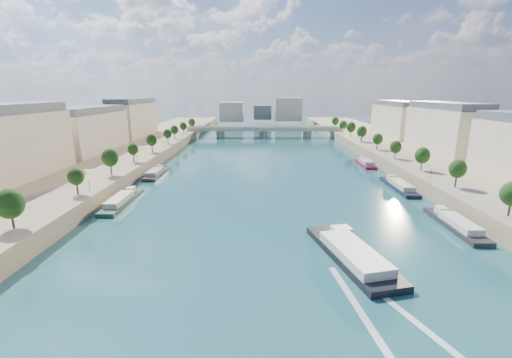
{
  "coord_description": "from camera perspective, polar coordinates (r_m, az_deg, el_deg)",
  "views": [
    {
      "loc": [
        -3.85,
        -24.03,
        33.24
      ],
      "look_at": [
        -4.74,
        85.75,
        5.0
      ],
      "focal_mm": 24.0,
      "sensor_mm": 36.0,
      "label": 1
    }
  ],
  "objects": [
    {
      "name": "ground",
      "position": [
        128.46,
        2.16,
        -0.58
      ],
      "size": [
        700.0,
        700.0,
        0.0
      ],
      "primitive_type": "plane",
      "color": "#0D3539",
      "rests_on": "ground"
    },
    {
      "name": "quay_left",
      "position": [
        144.82,
        -27.63,
        0.5
      ],
      "size": [
        44.0,
        520.0,
        5.0
      ],
      "primitive_type": "cube",
      "color": "#9E8460",
      "rests_on": "ground"
    },
    {
      "name": "quay_right",
      "position": [
        148.6,
        31.14,
        0.38
      ],
      "size": [
        44.0,
        520.0,
        5.0
      ],
      "primitive_type": "cube",
      "color": "#9E8460",
      "rests_on": "ground"
    },
    {
      "name": "pave_left",
      "position": [
        137.85,
        -22.24,
        1.54
      ],
      "size": [
        14.0,
        520.0,
        0.1
      ],
      "primitive_type": "cube",
      "color": "gray",
      "rests_on": "quay_left"
    },
    {
      "name": "pave_right",
      "position": [
        141.0,
        26.03,
        1.41
      ],
      "size": [
        14.0,
        520.0,
        0.1
      ],
      "primitive_type": "cube",
      "color": "gray",
      "rests_on": "quay_right"
    },
    {
      "name": "trees_left",
      "position": [
        137.9,
        -21.37,
        3.93
      ],
      "size": [
        4.8,
        268.8,
        8.26
      ],
      "color": "#382B1E",
      "rests_on": "ground"
    },
    {
      "name": "trees_right",
      "position": [
        148.14,
        23.94,
        4.35
      ],
      "size": [
        4.8,
        268.8,
        8.26
      ],
      "color": "#382B1E",
      "rests_on": "ground"
    },
    {
      "name": "lamps_left",
      "position": [
        126.56,
        -22.17,
        1.74
      ],
      "size": [
        0.36,
        200.36,
        4.28
      ],
      "color": "black",
      "rests_on": "ground"
    },
    {
      "name": "lamps_right",
      "position": [
        143.08,
        23.68,
        2.95
      ],
      "size": [
        0.36,
        200.36,
        4.28
      ],
      "color": "black",
      "rests_on": "ground"
    },
    {
      "name": "buildings_left",
      "position": [
        159.28,
        -30.38,
        6.41
      ],
      "size": [
        16.0,
        226.0,
        23.2
      ],
      "color": "beige",
      "rests_on": "ground"
    },
    {
      "name": "buildings_right",
      "position": [
        163.34,
        33.63,
        6.13
      ],
      "size": [
        16.0,
        226.0,
        23.2
      ],
      "color": "beige",
      "rests_on": "ground"
    },
    {
      "name": "skyline",
      "position": [
        344.12,
        1.67,
        11.32
      ],
      "size": [
        79.0,
        42.0,
        22.0
      ],
      "color": "beige",
      "rests_on": "ground"
    },
    {
      "name": "bridge",
      "position": [
        254.42,
        1.34,
        8.07
      ],
      "size": [
        112.0,
        12.0,
        8.15
      ],
      "color": "#C1B79E",
      "rests_on": "ground"
    },
    {
      "name": "tour_barge",
      "position": [
        73.91,
        15.62,
        -11.93
      ],
      "size": [
        14.66,
        29.59,
        3.86
      ],
      "rotation": [
        0.0,
        0.0,
        0.24
      ],
      "color": "black",
      "rests_on": "ground"
    },
    {
      "name": "wake",
      "position": [
        60.76,
        19.76,
        -19.67
      ],
      "size": [
        13.68,
        25.96,
        0.04
      ],
      "color": "silver",
      "rests_on": "ground"
    },
    {
      "name": "moored_barges_left",
      "position": [
        81.99,
        -30.74,
        -11.01
      ],
      "size": [
        5.0,
        157.1,
        3.6
      ],
      "color": "#1B223C",
      "rests_on": "ground"
    },
    {
      "name": "moored_barges_right",
      "position": [
        107.12,
        27.98,
        -4.93
      ],
      "size": [
        5.0,
        165.44,
        3.6
      ],
      "color": "black",
      "rests_on": "ground"
    }
  ]
}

